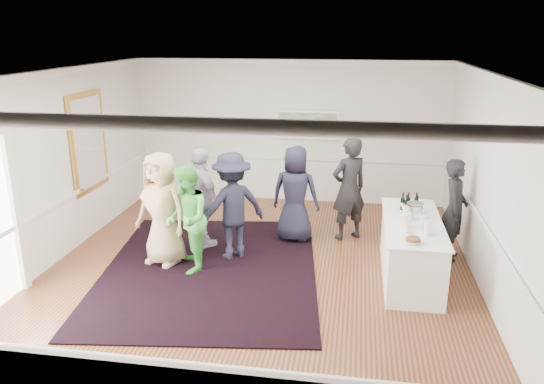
% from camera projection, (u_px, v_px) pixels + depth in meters
% --- Properties ---
extents(floor, '(8.00, 8.00, 0.00)m').
position_uv_depth(floor, '(258.00, 273.00, 8.68)').
color(floor, brown).
rests_on(floor, ground).
extents(ceiling, '(7.00, 8.00, 0.02)m').
position_uv_depth(ceiling, '(256.00, 73.00, 7.74)').
color(ceiling, white).
rests_on(ceiling, wall_back).
extents(wall_left, '(0.02, 8.00, 3.20)m').
position_uv_depth(wall_left, '(49.00, 170.00, 8.74)').
color(wall_left, white).
rests_on(wall_left, floor).
extents(wall_right, '(0.02, 8.00, 3.20)m').
position_uv_depth(wall_right, '(494.00, 189.00, 7.67)').
color(wall_right, white).
rests_on(wall_right, floor).
extents(wall_back, '(7.00, 0.02, 3.20)m').
position_uv_depth(wall_back, '(290.00, 132.00, 11.98)').
color(wall_back, white).
rests_on(wall_back, floor).
extents(wall_front, '(7.00, 0.02, 3.20)m').
position_uv_depth(wall_front, '(167.00, 306.00, 4.43)').
color(wall_front, white).
rests_on(wall_front, floor).
extents(wainscoting, '(7.00, 8.00, 1.00)m').
position_uv_depth(wainscoting, '(257.00, 244.00, 8.53)').
color(wainscoting, white).
rests_on(wainscoting, floor).
extents(mirror, '(0.05, 1.25, 1.85)m').
position_uv_depth(mirror, '(89.00, 142.00, 9.90)').
color(mirror, gold).
rests_on(mirror, wall_left).
extents(landscape_painting, '(1.44, 0.06, 0.66)m').
position_uv_depth(landscape_painting, '(307.00, 125.00, 11.81)').
color(landscape_painting, white).
rests_on(landscape_painting, wall_back).
extents(area_rug, '(3.99, 4.93, 0.02)m').
position_uv_depth(area_rug, '(210.00, 269.00, 8.80)').
color(area_rug, black).
rests_on(area_rug, floor).
extents(serving_table, '(0.89, 2.34, 0.95)m').
position_uv_depth(serving_table, '(411.00, 249.00, 8.41)').
color(serving_table, white).
rests_on(serving_table, floor).
extents(bartender, '(0.56, 0.72, 1.76)m').
position_uv_depth(bartender, '(454.00, 210.00, 9.01)').
color(bartender, black).
rests_on(bartender, floor).
extents(guest_tan, '(1.09, 0.88, 1.93)m').
position_uv_depth(guest_tan, '(162.00, 209.00, 8.78)').
color(guest_tan, tan).
rests_on(guest_tan, floor).
extents(guest_green, '(0.93, 1.04, 1.78)m').
position_uv_depth(guest_green, '(187.00, 219.00, 8.54)').
color(guest_green, '#52C34E').
rests_on(guest_green, floor).
extents(guest_lilac, '(1.09, 1.05, 1.83)m').
position_uv_depth(guest_lilac, '(202.00, 199.00, 9.48)').
color(guest_lilac, silver).
rests_on(guest_lilac, floor).
extents(guest_dark_a, '(1.38, 1.29, 1.87)m').
position_uv_depth(guest_dark_a, '(232.00, 206.00, 9.02)').
color(guest_dark_a, '#1C1C2E').
rests_on(guest_dark_a, floor).
extents(guest_dark_b, '(0.85, 0.79, 1.96)m').
position_uv_depth(guest_dark_b, '(349.00, 189.00, 9.85)').
color(guest_dark_b, black).
rests_on(guest_dark_b, floor).
extents(guest_navy, '(0.95, 0.68, 1.81)m').
position_uv_depth(guest_navy, '(295.00, 194.00, 9.80)').
color(guest_navy, '#1C1C2E').
rests_on(guest_navy, floor).
extents(wine_bottles, '(0.30, 0.24, 0.31)m').
position_uv_depth(wine_bottles, '(410.00, 202.00, 8.72)').
color(wine_bottles, black).
rests_on(wine_bottles, serving_table).
extents(juice_pitchers, '(0.41, 0.66, 0.24)m').
position_uv_depth(juice_pitchers, '(414.00, 221.00, 7.91)').
color(juice_pitchers, '#7DA53B').
rests_on(juice_pitchers, serving_table).
extents(ice_bucket, '(0.26, 0.26, 0.25)m').
position_uv_depth(ice_bucket, '(415.00, 211.00, 8.39)').
color(ice_bucket, silver).
rests_on(ice_bucket, serving_table).
extents(nut_bowl, '(0.24, 0.24, 0.08)m').
position_uv_depth(nut_bowl, '(413.00, 240.00, 7.42)').
color(nut_bowl, white).
rests_on(nut_bowl, serving_table).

